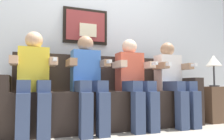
{
  "coord_description": "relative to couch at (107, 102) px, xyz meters",
  "views": [
    {
      "loc": [
        -0.94,
        -2.28,
        0.52
      ],
      "look_at": [
        0.0,
        0.15,
        0.7
      ],
      "focal_mm": 35.62,
      "sensor_mm": 36.0,
      "label": 1
    }
  ],
  "objects": [
    {
      "name": "person_left_center",
      "position": [
        -0.29,
        -0.17,
        0.29
      ],
      "size": [
        0.46,
        0.56,
        1.11
      ],
      "color": "#3F72CC",
      "rests_on": "ground_plane"
    },
    {
      "name": "person_rightmost",
      "position": [
        0.87,
        -0.17,
        0.29
      ],
      "size": [
        0.46,
        0.56,
        1.11
      ],
      "color": "white",
      "rests_on": "ground_plane"
    },
    {
      "name": "person_right_center",
      "position": [
        0.29,
        -0.17,
        0.29
      ],
      "size": [
        0.46,
        0.56,
        1.11
      ],
      "color": "#D8593F",
      "rests_on": "ground_plane"
    },
    {
      "name": "ground_plane",
      "position": [
        0.0,
        -0.33,
        -0.31
      ],
      "size": [
        6.33,
        6.33,
        0.0
      ],
      "primitive_type": "plane",
      "color": "#9E9384"
    },
    {
      "name": "person_leftmost",
      "position": [
        -0.87,
        -0.17,
        0.29
      ],
      "size": [
        0.46,
        0.56,
        1.11
      ],
      "color": "yellow",
      "rests_on": "ground_plane"
    },
    {
      "name": "side_table_right",
      "position": [
        1.58,
        -0.11,
        -0.06
      ],
      "size": [
        0.4,
        0.4,
        0.5
      ],
      "color": "brown",
      "rests_on": "ground_plane"
    },
    {
      "name": "spare_remote_on_table",
      "position": [
        1.58,
        -0.13,
        0.2
      ],
      "size": [
        0.04,
        0.13,
        0.02
      ],
      "primitive_type": "cube",
      "color": "white",
      "rests_on": "side_table_right"
    },
    {
      "name": "couch",
      "position": [
        0.0,
        0.0,
        0.0
      ],
      "size": [
        2.47,
        0.58,
        0.9
      ],
      "color": "#2D231E",
      "rests_on": "ground_plane"
    },
    {
      "name": "back_wall_assembly",
      "position": [
        -0.0,
        0.44,
        0.99
      ],
      "size": [
        4.87,
        0.1,
        2.6
      ],
      "color": "silver",
      "rests_on": "ground_plane"
    },
    {
      "name": "table_lamp",
      "position": [
        1.6,
        -0.14,
        0.55
      ],
      "size": [
        0.22,
        0.22,
        0.46
      ],
      "color": "#333338",
      "rests_on": "side_table_right"
    }
  ]
}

